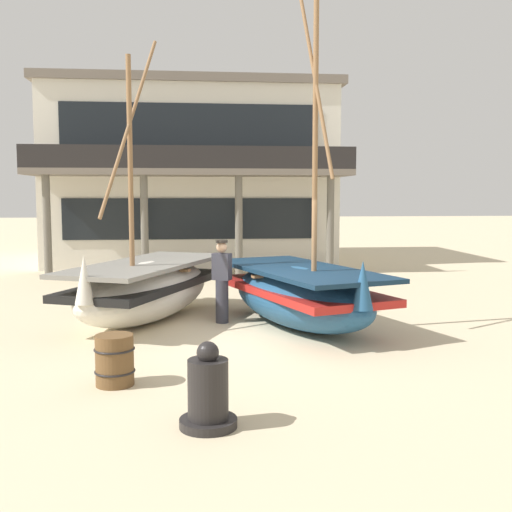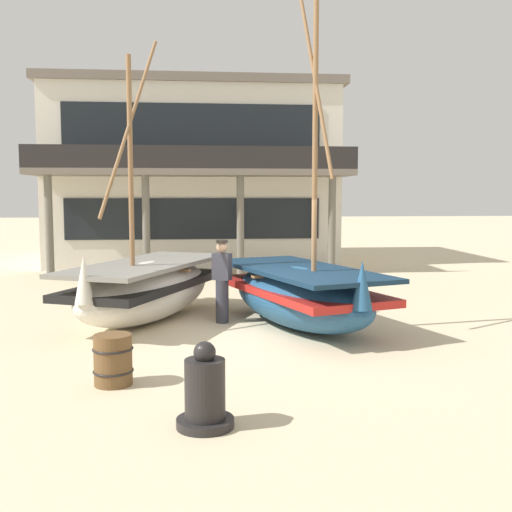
# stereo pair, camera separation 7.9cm
# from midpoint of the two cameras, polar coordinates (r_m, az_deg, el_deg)

# --- Properties ---
(ground_plane) EXTENTS (120.00, 120.00, 0.00)m
(ground_plane) POSITION_cam_midpoint_polar(r_m,az_deg,el_deg) (11.25, 0.70, -7.62)
(ground_plane) COLOR beige
(fishing_boat_near_left) EXTENTS (3.44, 4.98, 5.76)m
(fishing_boat_near_left) POSITION_cam_midpoint_polar(r_m,az_deg,el_deg) (12.89, -9.93, -2.95)
(fishing_boat_near_left) COLOR silver
(fishing_boat_near_left) RESTS_ON ground
(fishing_boat_centre_large) EXTENTS (3.18, 4.86, 6.41)m
(fishing_boat_centre_large) POSITION_cam_midpoint_polar(r_m,az_deg,el_deg) (12.15, 4.29, -3.49)
(fishing_boat_centre_large) COLOR #23517A
(fishing_boat_centre_large) RESTS_ON ground
(fisherman_by_hull) EXTENTS (0.42, 0.36, 1.68)m
(fisherman_by_hull) POSITION_cam_midpoint_polar(r_m,az_deg,el_deg) (12.45, -2.99, -2.43)
(fisherman_by_hull) COLOR #33333D
(fisherman_by_hull) RESTS_ON ground
(capstan_winch) EXTENTS (0.65, 0.65, 0.98)m
(capstan_winch) POSITION_cam_midpoint_polar(r_m,az_deg,el_deg) (7.05, -4.43, -12.59)
(capstan_winch) COLOR black
(capstan_winch) RESTS_ON ground
(wooden_barrel) EXTENTS (0.56, 0.56, 0.70)m
(wooden_barrel) POSITION_cam_midpoint_polar(r_m,az_deg,el_deg) (8.72, -12.87, -9.37)
(wooden_barrel) COLOR brown
(wooden_barrel) RESTS_ON ground
(harbor_building_main) EXTENTS (10.81, 9.00, 6.71)m
(harbor_building_main) POSITION_cam_midpoint_polar(r_m,az_deg,el_deg) (24.63, -5.71, 7.49)
(harbor_building_main) COLOR silver
(harbor_building_main) RESTS_ON ground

